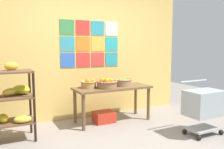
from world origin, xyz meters
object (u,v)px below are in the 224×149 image
at_px(produce_crate_under_table, 104,117).
at_px(fruit_basket_back_left, 123,82).
at_px(shopping_cart, 204,105).
at_px(display_table, 113,91).
at_px(fruit_basket_left, 89,84).
at_px(banana_shelf_unit, 3,96).
at_px(fruit_basket_back_right, 107,83).

bearing_deg(produce_crate_under_table, fruit_basket_back_left, 0.89).
bearing_deg(shopping_cart, fruit_basket_back_left, 119.76).
bearing_deg(shopping_cart, display_table, 127.61).
bearing_deg(fruit_basket_left, display_table, -9.71).
relative_size(fruit_basket_back_left, shopping_cart, 0.42).
xyz_separation_m(fruit_basket_left, produce_crate_under_table, (0.28, -0.05, -0.64)).
relative_size(banana_shelf_unit, fruit_basket_back_right, 3.02).
relative_size(produce_crate_under_table, shopping_cart, 0.44).
xyz_separation_m(banana_shelf_unit, fruit_basket_back_left, (2.09, 0.13, 0.05)).
height_order(banana_shelf_unit, produce_crate_under_table, banana_shelf_unit).
height_order(produce_crate_under_table, shopping_cart, shopping_cart).
relative_size(banana_shelf_unit, display_table, 0.81).
bearing_deg(fruit_basket_back_left, banana_shelf_unit, -176.34).
bearing_deg(produce_crate_under_table, fruit_basket_left, 168.97).
xyz_separation_m(banana_shelf_unit, produce_crate_under_table, (1.69, 0.13, -0.57)).
height_order(display_table, fruit_basket_left, fruit_basket_left).
distance_m(display_table, produce_crate_under_table, 0.50).
bearing_deg(display_table, fruit_basket_back_right, -156.27).
distance_m(fruit_basket_back_left, fruit_basket_left, 0.68).
relative_size(banana_shelf_unit, produce_crate_under_table, 3.14).
height_order(fruit_basket_back_left, fruit_basket_left, fruit_basket_left).
bearing_deg(fruit_basket_back_left, display_table, -173.11).
distance_m(fruit_basket_left, shopping_cart, 1.97).
height_order(banana_shelf_unit, shopping_cart, banana_shelf_unit).
distance_m(fruit_basket_left, produce_crate_under_table, 0.70).
relative_size(fruit_basket_back_right, fruit_basket_left, 1.33).
xyz_separation_m(fruit_basket_back_right, shopping_cart, (1.12, -1.19, -0.26)).
height_order(fruit_basket_back_left, shopping_cart, shopping_cart).
relative_size(fruit_basket_back_right, shopping_cart, 0.46).
xyz_separation_m(banana_shelf_unit, fruit_basket_left, (1.41, 0.18, 0.07)).
bearing_deg(fruit_basket_back_right, produce_crate_under_table, 101.88).
bearing_deg(fruit_basket_back_right, display_table, 23.73).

